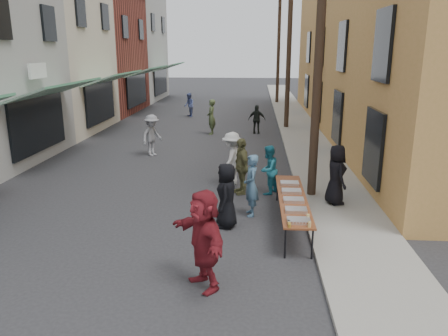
# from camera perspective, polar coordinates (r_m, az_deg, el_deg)

# --- Properties ---
(ground) EXTENTS (120.00, 120.00, 0.00)m
(ground) POSITION_cam_1_polar(r_m,az_deg,el_deg) (11.12, -9.54, -8.27)
(ground) COLOR #28282B
(ground) RESTS_ON ground
(sidewalk) EXTENTS (2.20, 60.00, 0.10)m
(sidewalk) POSITION_cam_1_polar(r_m,az_deg,el_deg) (25.38, 9.69, 5.21)
(sidewalk) COLOR gray
(sidewalk) RESTS_ON ground
(storefront_row) EXTENTS (8.00, 37.00, 9.00)m
(storefront_row) POSITION_cam_1_polar(r_m,az_deg,el_deg) (27.84, -23.31, 13.53)
(storefront_row) COLOR maroon
(storefront_row) RESTS_ON ground
(building_ochre) EXTENTS (10.00, 28.00, 10.00)m
(building_ochre) POSITION_cam_1_polar(r_m,az_deg,el_deg) (25.38, 24.79, 15.31)
(building_ochre) COLOR #B68641
(building_ochre) RESTS_ON ground
(utility_pole_near) EXTENTS (0.26, 0.26, 9.00)m
(utility_pole_near) POSITION_cam_1_polar(r_m,az_deg,el_deg) (13.00, 12.36, 15.38)
(utility_pole_near) COLOR #2D2116
(utility_pole_near) RESTS_ON ground
(utility_pole_mid) EXTENTS (0.26, 0.26, 9.00)m
(utility_pole_mid) POSITION_cam_1_polar(r_m,az_deg,el_deg) (24.95, 8.50, 15.37)
(utility_pole_mid) COLOR #2D2116
(utility_pole_mid) RESTS_ON ground
(utility_pole_far) EXTENTS (0.26, 0.26, 9.00)m
(utility_pole_far) POSITION_cam_1_polar(r_m,az_deg,el_deg) (36.93, 7.14, 15.35)
(utility_pole_far) COLOR #2D2116
(utility_pole_far) RESTS_ON ground
(serving_table) EXTENTS (0.70, 4.00, 0.75)m
(serving_table) POSITION_cam_1_polar(r_m,az_deg,el_deg) (11.28, 8.94, -4.01)
(serving_table) COLOR brown
(serving_table) RESTS_ON ground
(catering_tray_sausage) EXTENTS (0.50, 0.33, 0.08)m
(catering_tray_sausage) POSITION_cam_1_polar(r_m,az_deg,el_deg) (9.71, 9.72, -6.80)
(catering_tray_sausage) COLOR maroon
(catering_tray_sausage) RESTS_ON serving_table
(catering_tray_foil_b) EXTENTS (0.50, 0.33, 0.08)m
(catering_tray_foil_b) POSITION_cam_1_polar(r_m,az_deg,el_deg) (10.31, 9.39, -5.44)
(catering_tray_foil_b) COLOR #B2B2B7
(catering_tray_foil_b) RESTS_ON serving_table
(catering_tray_buns) EXTENTS (0.50, 0.33, 0.08)m
(catering_tray_buns) POSITION_cam_1_polar(r_m,az_deg,el_deg) (10.97, 9.08, -4.15)
(catering_tray_buns) COLOR tan
(catering_tray_buns) RESTS_ON serving_table
(catering_tray_foil_d) EXTENTS (0.50, 0.33, 0.08)m
(catering_tray_foil_d) POSITION_cam_1_polar(r_m,az_deg,el_deg) (11.63, 8.80, -3.00)
(catering_tray_foil_d) COLOR #B2B2B7
(catering_tray_foil_d) RESTS_ON serving_table
(catering_tray_buns_end) EXTENTS (0.50, 0.33, 0.08)m
(catering_tray_buns_end) POSITION_cam_1_polar(r_m,az_deg,el_deg) (12.29, 8.56, -1.98)
(catering_tray_buns_end) COLOR tan
(catering_tray_buns_end) RESTS_ON serving_table
(condiment_jar_a) EXTENTS (0.07, 0.07, 0.08)m
(condiment_jar_a) POSITION_cam_1_polar(r_m,az_deg,el_deg) (9.41, 8.55, -7.47)
(condiment_jar_a) COLOR #A57F26
(condiment_jar_a) RESTS_ON serving_table
(condiment_jar_b) EXTENTS (0.07, 0.07, 0.08)m
(condiment_jar_b) POSITION_cam_1_polar(r_m,az_deg,el_deg) (9.51, 8.51, -7.24)
(condiment_jar_b) COLOR #A57F26
(condiment_jar_b) RESTS_ON serving_table
(condiment_jar_c) EXTENTS (0.07, 0.07, 0.08)m
(condiment_jar_c) POSITION_cam_1_polar(r_m,az_deg,el_deg) (9.60, 8.46, -7.01)
(condiment_jar_c) COLOR #A57F26
(condiment_jar_c) RESTS_ON serving_table
(cup_stack) EXTENTS (0.08, 0.08, 0.12)m
(cup_stack) POSITION_cam_1_polar(r_m,az_deg,el_deg) (9.50, 11.08, -7.26)
(cup_stack) COLOR tan
(cup_stack) RESTS_ON serving_table
(guest_front_a) EXTENTS (0.56, 0.83, 1.67)m
(guest_front_a) POSITION_cam_1_polar(r_m,az_deg,el_deg) (11.01, 0.34, -3.62)
(guest_front_a) COLOR black
(guest_front_a) RESTS_ON ground
(guest_front_b) EXTENTS (0.49, 0.67, 1.70)m
(guest_front_b) POSITION_cam_1_polar(r_m,az_deg,el_deg) (11.79, 3.57, -2.29)
(guest_front_b) COLOR #476C89
(guest_front_b) RESTS_ON ground
(guest_front_c) EXTENTS (0.88, 0.94, 1.55)m
(guest_front_c) POSITION_cam_1_polar(r_m,az_deg,el_deg) (13.62, 5.79, -0.25)
(guest_front_c) COLOR teal
(guest_front_c) RESTS_ON ground
(guest_front_d) EXTENTS (1.01, 1.32, 1.80)m
(guest_front_d) POSITION_cam_1_polar(r_m,az_deg,el_deg) (14.35, 1.03, 1.16)
(guest_front_d) COLOR silver
(guest_front_d) RESTS_ON ground
(guest_front_e) EXTENTS (0.76, 1.12, 1.77)m
(guest_front_e) POSITION_cam_1_polar(r_m,az_deg,el_deg) (13.56, 2.28, 0.24)
(guest_front_e) COLOR brown
(guest_front_e) RESTS_ON ground
(guest_queue_back) EXTENTS (1.47, 1.82, 1.94)m
(guest_queue_back) POSITION_cam_1_polar(r_m,az_deg,el_deg) (8.25, -2.64, -9.31)
(guest_queue_back) COLOR maroon
(guest_queue_back) RESTS_ON ground
(server) EXTENTS (0.73, 0.95, 1.72)m
(server) POSITION_cam_1_polar(r_m,az_deg,el_deg) (12.78, 14.42, -0.84)
(server) COLOR black
(server) RESTS_ON sidewalk
(passerby_left) EXTENTS (1.09, 1.30, 1.75)m
(passerby_left) POSITION_cam_1_polar(r_m,az_deg,el_deg) (18.72, -9.39, 4.23)
(passerby_left) COLOR gray
(passerby_left) RESTS_ON ground
(passerby_mid) EXTENTS (0.94, 0.47, 1.54)m
(passerby_mid) POSITION_cam_1_polar(r_m,az_deg,el_deg) (23.44, 4.31, 6.35)
(passerby_mid) COLOR black
(passerby_mid) RESTS_ON ground
(passerby_right) EXTENTS (0.47, 0.69, 1.85)m
(passerby_right) POSITION_cam_1_polar(r_m,az_deg,el_deg) (23.22, -1.67, 6.68)
(passerby_right) COLOR #475632
(passerby_right) RESTS_ON ground
(passerby_far) EXTENTS (0.82, 0.92, 1.57)m
(passerby_far) POSITION_cam_1_polar(r_m,az_deg,el_deg) (29.41, -4.58, 8.20)
(passerby_far) COLOR #4F5F9A
(passerby_far) RESTS_ON ground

